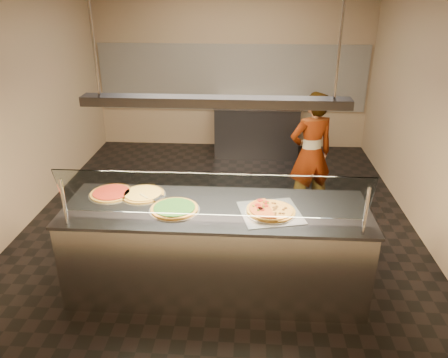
# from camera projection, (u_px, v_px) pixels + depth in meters

# --- Properties ---
(ground) EXTENTS (5.00, 6.00, 0.02)m
(ground) POSITION_uv_depth(u_px,v_px,m) (220.00, 220.00, 5.81)
(ground) COLOR black
(ground) RESTS_ON ground
(wall_back) EXTENTS (5.00, 0.02, 3.00)m
(wall_back) POSITION_uv_depth(u_px,v_px,m) (232.00, 66.00, 7.94)
(wall_back) COLOR #9B7E64
(wall_back) RESTS_ON ground
(wall_front) EXTENTS (5.00, 0.02, 3.00)m
(wall_front) POSITION_uv_depth(u_px,v_px,m) (181.00, 250.00, 2.45)
(wall_front) COLOR #9B7E64
(wall_front) RESTS_ON ground
(wall_left) EXTENTS (0.02, 6.00, 3.00)m
(wall_left) POSITION_uv_depth(u_px,v_px,m) (16.00, 106.00, 5.34)
(wall_left) COLOR #9B7E64
(wall_left) RESTS_ON ground
(wall_right) EXTENTS (0.02, 6.00, 3.00)m
(wall_right) POSITION_uv_depth(u_px,v_px,m) (436.00, 113.00, 5.04)
(wall_right) COLOR #9B7E64
(wall_right) RESTS_ON ground
(tile_band) EXTENTS (4.90, 0.02, 1.20)m
(tile_band) POSITION_uv_depth(u_px,v_px,m) (232.00, 78.00, 7.99)
(tile_band) COLOR silver
(tile_band) RESTS_ON wall_back
(serving_counter) EXTENTS (2.90, 0.94, 0.93)m
(serving_counter) POSITION_uv_depth(u_px,v_px,m) (216.00, 249.00, 4.32)
(serving_counter) COLOR #B7B7BC
(serving_counter) RESTS_ON ground
(sneeze_guard) EXTENTS (2.66, 0.18, 0.54)m
(sneeze_guard) POSITION_uv_depth(u_px,v_px,m) (212.00, 195.00, 3.70)
(sneeze_guard) COLOR #B7B7BC
(sneeze_guard) RESTS_ON serving_counter
(perforated_tray) EXTENTS (0.65, 0.65, 0.01)m
(perforated_tray) POSITION_uv_depth(u_px,v_px,m) (271.00, 212.00, 4.04)
(perforated_tray) COLOR silver
(perforated_tray) RESTS_ON serving_counter
(half_pizza_pepperoni) EXTENTS (0.32, 0.48, 0.05)m
(half_pizza_pepperoni) POSITION_uv_depth(u_px,v_px,m) (259.00, 209.00, 4.03)
(half_pizza_pepperoni) COLOR olive
(half_pizza_pepperoni) RESTS_ON perforated_tray
(half_pizza_sausage) EXTENTS (0.32, 0.48, 0.04)m
(half_pizza_sausage) POSITION_uv_depth(u_px,v_px,m) (282.00, 211.00, 4.02)
(half_pizza_sausage) COLOR olive
(half_pizza_sausage) RESTS_ON perforated_tray
(pizza_spinach) EXTENTS (0.48, 0.48, 0.03)m
(pizza_spinach) POSITION_uv_depth(u_px,v_px,m) (174.00, 208.00, 4.08)
(pizza_spinach) COLOR silver
(pizza_spinach) RESTS_ON serving_counter
(pizza_cheese) EXTENTS (0.46, 0.46, 0.03)m
(pizza_cheese) POSITION_uv_depth(u_px,v_px,m) (143.00, 194.00, 4.37)
(pizza_cheese) COLOR silver
(pizza_cheese) RESTS_ON serving_counter
(pizza_tomato) EXTENTS (0.45, 0.45, 0.03)m
(pizza_tomato) POSITION_uv_depth(u_px,v_px,m) (112.00, 193.00, 4.39)
(pizza_tomato) COLOR silver
(pizza_tomato) RESTS_ON serving_counter
(pizza_spatula) EXTENTS (0.29, 0.17, 0.02)m
(pizza_spatula) POSITION_uv_depth(u_px,v_px,m) (150.00, 197.00, 4.28)
(pizza_spatula) COLOR #B7B7BC
(pizza_spatula) RESTS_ON pizza_spinach
(prep_table) EXTENTS (1.52, 0.74, 0.93)m
(prep_table) POSITION_uv_depth(u_px,v_px,m) (256.00, 129.00, 7.91)
(prep_table) COLOR #38383E
(prep_table) RESTS_ON ground
(worker) EXTENTS (0.70, 0.58, 1.65)m
(worker) POSITION_uv_depth(u_px,v_px,m) (311.00, 154.00, 5.73)
(worker) COLOR #28252E
(worker) RESTS_ON ground
(heat_lamp_housing) EXTENTS (2.30, 0.18, 0.08)m
(heat_lamp_housing) POSITION_uv_depth(u_px,v_px,m) (215.00, 102.00, 3.72)
(heat_lamp_housing) COLOR #38383E
(heat_lamp_housing) RESTS_ON ceiling
(lamp_rod_left) EXTENTS (0.02, 0.02, 1.01)m
(lamp_rod_left) POSITION_uv_depth(u_px,v_px,m) (92.00, 34.00, 3.56)
(lamp_rod_left) COLOR #B7B7BC
(lamp_rod_left) RESTS_ON ceiling
(lamp_rod_right) EXTENTS (0.02, 0.02, 1.01)m
(lamp_rod_right) POSITION_uv_depth(u_px,v_px,m) (341.00, 36.00, 3.44)
(lamp_rod_right) COLOR #B7B7BC
(lamp_rod_right) RESTS_ON ceiling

